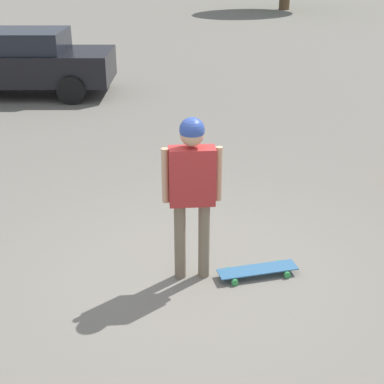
% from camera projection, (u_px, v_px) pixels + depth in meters
% --- Properties ---
extents(ground_plane, '(220.00, 220.00, 0.00)m').
position_uv_depth(ground_plane, '(192.00, 276.00, 5.70)').
color(ground_plane, gray).
extents(person, '(0.34, 0.57, 1.75)m').
position_uv_depth(person, '(192.00, 180.00, 5.24)').
color(person, '#7A6B56').
rests_on(person, ground_plane).
extents(skateboard, '(0.37, 0.88, 0.08)m').
position_uv_depth(skateboard, '(258.00, 270.00, 5.68)').
color(skateboard, '#336693').
rests_on(skateboard, ground_plane).
extents(car_parked_near, '(3.30, 4.54, 1.48)m').
position_uv_depth(car_parked_near, '(23.00, 62.00, 12.47)').
color(car_parked_near, black).
rests_on(car_parked_near, ground_plane).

